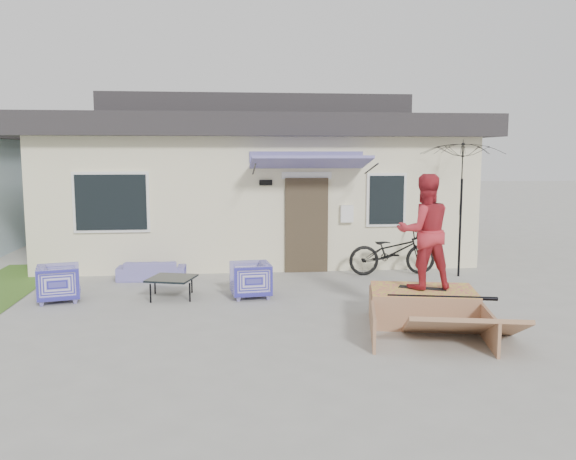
{
  "coord_description": "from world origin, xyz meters",
  "views": [
    {
      "loc": [
        -0.8,
        -8.44,
        2.64
      ],
      "look_at": [
        0.3,
        1.8,
        1.3
      ],
      "focal_mm": 36.96,
      "sensor_mm": 36.0,
      "label": 1
    }
  ],
  "objects": [
    {
      "name": "ground",
      "position": [
        0.0,
        0.0,
        0.0
      ],
      "size": [
        90.0,
        90.0,
        0.0
      ],
      "primitive_type": "plane",
      "color": "gray",
      "rests_on": "ground"
    },
    {
      "name": "house",
      "position": [
        0.0,
        7.99,
        1.94
      ],
      "size": [
        10.8,
        8.49,
        4.1
      ],
      "color": "beige",
      "rests_on": "ground"
    },
    {
      "name": "loveseat",
      "position": [
        -2.34,
        3.99,
        0.27
      ],
      "size": [
        1.41,
        0.43,
        0.55
      ],
      "primitive_type": "imported",
      "rotation": [
        0.0,
        0.0,
        3.13
      ],
      "color": "navy",
      "rests_on": "ground"
    },
    {
      "name": "armchair_left",
      "position": [
        -3.77,
        2.32,
        0.37
      ],
      "size": [
        0.82,
        0.85,
        0.73
      ],
      "primitive_type": "imported",
      "rotation": [
        0.0,
        0.0,
        1.81
      ],
      "color": "navy",
      "rests_on": "ground"
    },
    {
      "name": "armchair_right",
      "position": [
        -0.35,
        2.25,
        0.36
      ],
      "size": [
        0.72,
        0.76,
        0.72
      ],
      "primitive_type": "imported",
      "rotation": [
        0.0,
        0.0,
        -1.47
      ],
      "color": "navy",
      "rests_on": "ground"
    },
    {
      "name": "coffee_table",
      "position": [
        -1.79,
        2.37,
        0.19
      ],
      "size": [
        0.96,
        0.96,
        0.38
      ],
      "primitive_type": "cube",
      "rotation": [
        0.0,
        0.0,
        -0.29
      ],
      "color": "black",
      "rests_on": "ground"
    },
    {
      "name": "bicycle",
      "position": [
        2.82,
        3.97,
        0.62
      ],
      "size": [
        1.94,
        0.72,
        1.23
      ],
      "primitive_type": "imported",
      "rotation": [
        0.0,
        0.0,
        1.59
      ],
      "color": "black",
      "rests_on": "ground"
    },
    {
      "name": "patio_umbrella",
      "position": [
        4.2,
        3.65,
        1.75
      ],
      "size": [
        2.23,
        2.14,
        2.2
      ],
      "color": "black",
      "rests_on": "ground"
    },
    {
      "name": "skate_ramp",
      "position": [
        2.25,
        0.3,
        0.26
      ],
      "size": [
        2.01,
        2.41,
        0.53
      ],
      "primitive_type": null,
      "rotation": [
        0.0,
        0.0,
        -0.22
      ],
      "color": "#936648",
      "rests_on": "ground"
    },
    {
      "name": "skateboard",
      "position": [
        2.26,
        0.35,
        0.55
      ],
      "size": [
        0.74,
        0.49,
        0.05
      ],
      "primitive_type": "cube",
      "rotation": [
        0.0,
        0.0,
        -0.45
      ],
      "color": "black",
      "rests_on": "skate_ramp"
    },
    {
      "name": "skater",
      "position": [
        2.26,
        0.35,
        1.46
      ],
      "size": [
        0.89,
        0.7,
        1.78
      ],
      "primitive_type": "imported",
      "rotation": [
        0.0,
        0.0,
        3.17
      ],
      "color": "#B02630",
      "rests_on": "skateboard"
    }
  ]
}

